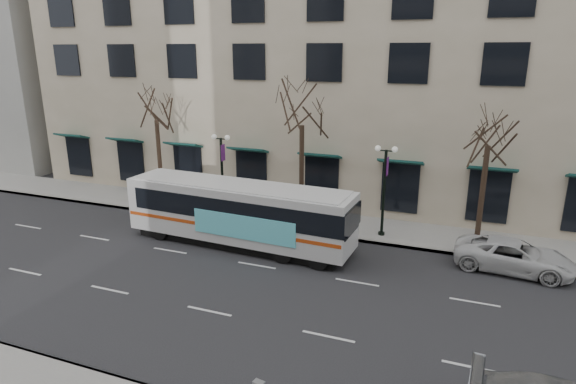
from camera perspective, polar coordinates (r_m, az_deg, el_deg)
The scene contains 10 objects.
ground at distance 21.99m, azimuth -6.27°, elevation -11.02°, with size 160.00×160.00×0.00m, color black.
sidewalk_far at distance 28.41m, azimuth 11.28°, elevation -4.55°, with size 80.00×4.00×0.15m, color gray.
building_hotel at distance 39.88m, azimuth 5.04°, elevation 19.14°, with size 40.00×20.00×24.00m, color tan.
tree_far_left at distance 32.51m, azimuth -15.45°, elevation 9.87°, with size 3.60×3.60×8.34m.
tree_far_mid at distance 27.79m, azimuth 1.68°, elevation 9.84°, with size 3.60×3.60×8.55m.
tree_far_right at distance 26.32m, azimuth 22.84°, elevation 7.13°, with size 3.60×3.60×8.06m.
lamp_post_left at distance 29.98m, azimuth -7.82°, elevation 2.49°, with size 1.22×0.45×5.21m.
lamp_post_right at distance 26.76m, azimuth 11.34°, elevation 0.60°, with size 1.22×0.45×5.21m.
city_bus at distance 25.65m, azimuth -5.72°, elevation -2.39°, with size 12.65×3.37×3.40m.
white_pickup at distance 25.37m, azimuth 25.21°, elevation -6.86°, with size 2.48×5.37×1.49m, color silver.
Camera 1 is at (9.15, -17.24, 10.13)m, focal length 30.00 mm.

